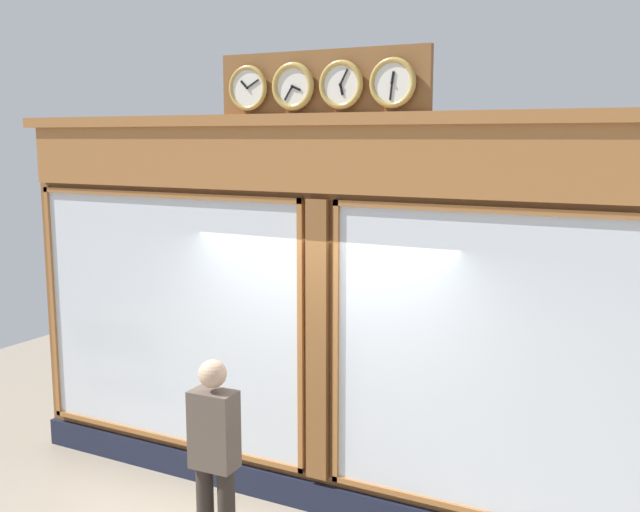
# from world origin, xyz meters

# --- Properties ---
(shop_facade) EXTENTS (6.83, 0.42, 4.08)m
(shop_facade) POSITION_xyz_m (-0.00, -0.13, 1.81)
(shop_facade) COLOR brown
(shop_facade) RESTS_ON ground_plane
(pedestrian) EXTENTS (0.37, 0.23, 1.69)m
(pedestrian) POSITION_xyz_m (0.34, 1.12, 0.93)
(pedestrian) COLOR #312A24
(pedestrian) RESTS_ON ground_plane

